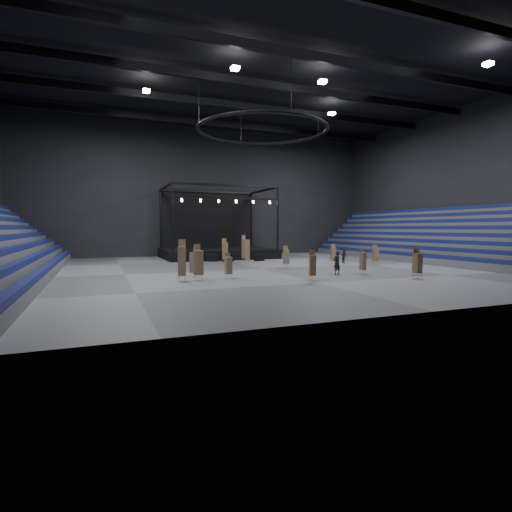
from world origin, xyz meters
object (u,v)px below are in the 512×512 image
object	(u,v)px
chair_stack_4	(198,262)
chair_stack_12	(416,260)
flight_case_right	(259,258)
chair_stack_10	(228,265)
chair_stack_5	(193,264)
chair_stack_6	(418,263)
chair_stack_7	(363,261)
chair_stack_1	(225,250)
chair_stack_8	(312,265)
chair_stack_13	(245,248)
chair_stack_0	(182,260)
crew_member	(344,256)
man_center	(337,263)
stage	(216,246)
chair_stack_9	(333,254)
chair_stack_11	(247,252)
chair_stack_3	(375,254)
chair_stack_2	(286,256)
flight_case_left	(212,258)
flight_case_mid	(228,258)

from	to	relation	value
chair_stack_4	chair_stack_12	xyz separation A→B (m)	(17.66, -2.93, -0.16)
flight_case_right	chair_stack_10	size ratio (longest dim) A/B	0.58
flight_case_right	chair_stack_5	size ratio (longest dim) A/B	0.59
chair_stack_6	chair_stack_7	size ratio (longest dim) A/B	1.06
chair_stack_5	chair_stack_1	bearing A→B (deg)	41.07
chair_stack_8	chair_stack_13	world-z (taller)	chair_stack_13
flight_case_right	chair_stack_0	world-z (taller)	chair_stack_0
crew_member	man_center	bearing A→B (deg)	146.39
stage	chair_stack_9	bearing A→B (deg)	-59.07
chair_stack_9	chair_stack_0	bearing A→B (deg)	-138.56
chair_stack_11	man_center	size ratio (longest dim) A/B	1.35
chair_stack_3	chair_stack_4	world-z (taller)	chair_stack_4
crew_member	chair_stack_10	bearing A→B (deg)	121.46
chair_stack_0	chair_stack_6	distance (m)	17.89
chair_stack_10	chair_stack_11	distance (m)	12.03
chair_stack_2	man_center	distance (m)	6.81
flight_case_left	chair_stack_1	size ratio (longest dim) A/B	0.49
stage	flight_case_right	world-z (taller)	stage
flight_case_left	chair_stack_2	distance (m)	11.14
chair_stack_1	chair_stack_5	bearing A→B (deg)	-124.55
chair_stack_13	chair_stack_9	bearing A→B (deg)	-62.82
chair_stack_10	chair_stack_5	bearing A→B (deg)	129.87
chair_stack_8	chair_stack_10	world-z (taller)	chair_stack_8
stage	chair_stack_9	world-z (taller)	stage
flight_case_right	chair_stack_11	size ratio (longest dim) A/B	0.44
chair_stack_1	chair_stack_3	bearing A→B (deg)	-37.35
chair_stack_1	chair_stack_5	size ratio (longest dim) A/B	1.39
chair_stack_5	chair_stack_13	size ratio (longest dim) A/B	0.64
chair_stack_4	chair_stack_12	distance (m)	17.90
stage	chair_stack_8	xyz separation A→B (m)	(0.26, -25.38, -0.28)
chair_stack_7	man_center	xyz separation A→B (m)	(-2.20, 0.57, -0.14)
chair_stack_7	chair_stack_10	world-z (taller)	chair_stack_7
flight_case_mid	chair_stack_3	xyz separation A→B (m)	(13.00, -10.17, 0.71)
chair_stack_9	flight_case_mid	bearing A→B (deg)	157.44
chair_stack_0	man_center	size ratio (longest dim) A/B	1.56
stage	chair_stack_2	bearing A→B (deg)	-80.82
chair_stack_5	crew_member	bearing A→B (deg)	-1.38
chair_stack_6	chair_stack_12	distance (m)	2.51
flight_case_left	chair_stack_0	size ratio (longest dim) A/B	0.44
flight_case_mid	chair_stack_6	world-z (taller)	chair_stack_6
flight_case_mid	chair_stack_0	xyz separation A→B (m)	(-8.42, -15.71, 1.12)
flight_case_left	chair_stack_10	xyz separation A→B (m)	(-3.13, -16.28, 0.63)
chair_stack_3	man_center	distance (m)	10.15
chair_stack_9	chair_stack_13	xyz separation A→B (m)	(-7.70, 6.52, 0.40)
chair_stack_9	chair_stack_11	world-z (taller)	chair_stack_11
chair_stack_4	chair_stack_1	bearing A→B (deg)	52.08
chair_stack_4	crew_member	size ratio (longest dim) A/B	1.82
chair_stack_2	chair_stack_6	xyz separation A→B (m)	(5.72, -11.32, 0.09)
stage	chair_stack_2	xyz separation A→B (m)	(2.60, -16.10, -0.31)
flight_case_right	chair_stack_10	bearing A→B (deg)	-119.84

